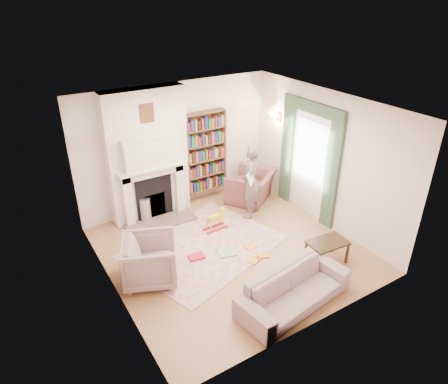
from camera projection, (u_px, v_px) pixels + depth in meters
floor at (231, 250)px, 7.71m from camera, size 4.50×4.50×0.00m
ceiling at (232, 107)px, 6.42m from camera, size 4.50×4.50×0.00m
wall_back at (176, 146)px, 8.76m from camera, size 4.50×0.00×4.50m
wall_front at (322, 248)px, 5.37m from camera, size 4.50×0.00×4.50m
wall_left at (106, 220)px, 6.01m from camera, size 0.00×4.50×4.50m
wall_right at (324, 159)px, 8.11m from camera, size 0.00×4.50×4.50m
fireplace at (148, 157)px, 8.27m from camera, size 1.70×0.58×2.80m
bookcase at (205, 152)px, 9.07m from camera, size 1.00×0.24×1.85m
window at (311, 151)px, 8.38m from camera, size 0.02×0.90×1.30m
curtain_left at (332, 174)px, 7.96m from camera, size 0.07×0.32×2.40m
curtain_right at (287, 152)px, 9.01m from camera, size 0.07×0.32×2.40m
pelmet at (314, 108)px, 7.93m from camera, size 0.09×1.70×0.24m
wall_sconce at (272, 118)px, 8.91m from camera, size 0.20×0.24×0.24m
rug at (204, 246)px, 7.80m from camera, size 3.31×2.89×0.01m
armchair_reading at (251, 186)px, 9.36m from camera, size 1.41×1.38×0.70m
armchair_left at (150, 260)px, 6.75m from camera, size 1.16×1.15×0.82m
sofa at (294, 289)px, 6.29m from camera, size 2.04×1.03×0.57m
man_reading at (250, 182)px, 8.47m from camera, size 0.71×0.71×1.66m
newspaper at (250, 178)px, 8.15m from camera, size 0.33×0.33×0.24m
coffee_table at (326, 252)px, 7.27m from camera, size 0.73×0.51×0.45m
paraffin_heater at (145, 210)px, 8.54m from camera, size 0.29×0.29×0.55m
rocking_horse at (215, 220)px, 8.25m from camera, size 0.53×0.23×0.46m
board_game at (226, 252)px, 7.61m from camera, size 0.40×0.40×0.03m
game_box_lid at (196, 257)px, 7.45m from camera, size 0.33×0.24×0.05m
comic_annuals at (256, 254)px, 7.57m from camera, size 0.52×0.63×0.02m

